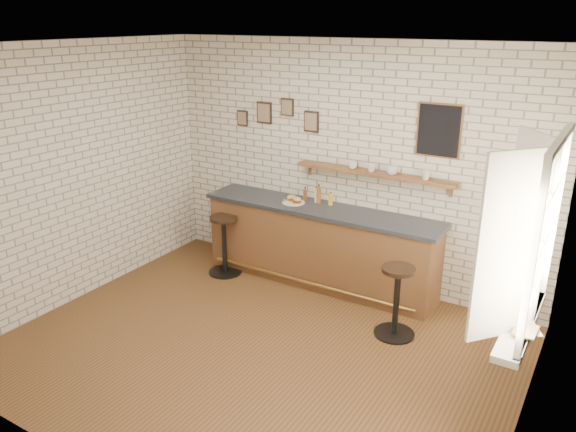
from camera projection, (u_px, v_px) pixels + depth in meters
The scene contains 21 objects.
ground at pixel (258, 349), 5.78m from camera, with size 5.00×5.00×0.00m, color brown.
bar_counter at pixel (319, 245), 7.08m from camera, with size 3.10×0.65×1.01m.
sandwich_plate at pixel (294, 203), 7.07m from camera, with size 0.28×0.28×0.01m, color white.
ciabatta_sandwich at pixel (294, 199), 7.05m from camera, with size 0.25×0.17×0.08m.
potato_chips at pixel (292, 202), 7.08m from camera, with size 0.25×0.17×0.00m.
bitters_bottle_brown at pixel (305, 195), 7.15m from camera, with size 0.05×0.05×0.18m.
bitters_bottle_white at pixel (316, 196), 7.06m from camera, with size 0.05×0.05×0.20m.
bitters_bottle_amber at pixel (319, 195), 7.04m from camera, with size 0.06×0.06×0.24m.
condiment_bottle_yellow at pixel (331, 200), 6.97m from camera, with size 0.05×0.05×0.17m.
bar_stool_left at pixel (224, 243), 7.35m from camera, with size 0.44×0.44×0.79m.
bar_stool_right at pixel (396, 299), 5.90m from camera, with size 0.44×0.44×0.79m.
wall_shelf at pixel (374, 174), 6.62m from camera, with size 2.00×0.18×0.18m.
shelf_cup_a at pixel (353, 165), 6.73m from camera, with size 0.11×0.11×0.09m, color white.
shelf_cup_b at pixel (372, 168), 6.61m from camera, with size 0.10×0.10×0.09m, color white.
shelf_cup_c at pixel (392, 170), 6.48m from camera, with size 0.13×0.13×0.10m, color white.
shelf_cup_d at pixel (426, 175), 6.29m from camera, with size 0.11×0.11×0.10m, color white.
back_wall_decor at pixel (366, 123), 6.57m from camera, with size 2.96×0.02×0.56m.
window_sill at pixel (521, 322), 4.54m from camera, with size 0.20×1.35×0.06m.
casement_window at pixel (529, 235), 4.31m from camera, with size 0.40×1.30×1.56m.
book_lower at pixel (514, 328), 4.36m from camera, with size 0.18×0.24×0.02m, color tan.
book_upper at pixel (514, 327), 4.34m from camera, with size 0.17×0.23×0.02m, color tan.
Camera 1 is at (2.86, -4.09, 3.24)m, focal length 35.00 mm.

